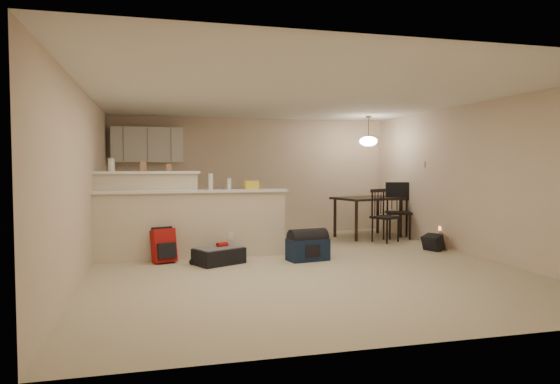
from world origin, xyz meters
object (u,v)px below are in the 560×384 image
object	(u,v)px
red_backpack	(164,246)
dining_table	(368,202)
pendant_lamp	(368,141)
black_daypack	(433,243)
dining_chair_far	(399,211)
suitcase	(219,256)
dining_chair_near	(385,216)
navy_duffel	(308,250)

from	to	relation	value
red_backpack	dining_table	bearing A→B (deg)	5.80
pendant_lamp	black_daypack	world-z (taller)	pendant_lamp
pendant_lamp	red_backpack	distance (m)	4.83
dining_chair_far	red_backpack	world-z (taller)	dining_chair_far
suitcase	black_daypack	size ratio (longest dim) A/B	2.26
dining_table	dining_chair_near	xyz separation A→B (m)	(0.05, -0.71, -0.22)
suitcase	pendant_lamp	bearing A→B (deg)	4.84
dining_table	navy_duffel	bearing A→B (deg)	-148.01
dining_table	dining_chair_far	bearing A→B (deg)	-45.92
suitcase	black_daypack	bearing A→B (deg)	-23.10
dining_chair_near	red_backpack	world-z (taller)	dining_chair_near
pendant_lamp	navy_duffel	bearing A→B (deg)	-132.68
dining_chair_near	suitcase	distance (m)	3.69
pendant_lamp	dining_chair_near	distance (m)	1.64
pendant_lamp	dining_chair_far	bearing A→B (deg)	-30.59
navy_duffel	black_daypack	distance (m)	2.40
dining_table	red_backpack	distance (m)	4.54
black_daypack	dining_table	bearing A→B (deg)	-7.62
dining_table	black_daypack	world-z (taller)	dining_table
dining_table	black_daypack	distance (m)	1.96
red_backpack	pendant_lamp	bearing A→B (deg)	5.80
dining_chair_near	dining_chair_far	distance (m)	0.62
black_daypack	dining_chair_near	bearing A→B (deg)	-2.59
suitcase	red_backpack	xyz separation A→B (m)	(-0.80, 0.31, 0.14)
pendant_lamp	dining_chair_near	bearing A→B (deg)	-85.69
black_daypack	suitcase	bearing A→B (deg)	73.48
pendant_lamp	dining_chair_far	xyz separation A→B (m)	(0.53, -0.32, -1.43)
red_backpack	navy_duffel	xyz separation A→B (m)	(2.18, -0.38, -0.08)
suitcase	black_daypack	distance (m)	3.77
pendant_lamp	dining_chair_far	world-z (taller)	pendant_lamp
dining_chair_far	black_daypack	distance (m)	1.57
pendant_lamp	dining_chair_near	size ratio (longest dim) A/B	0.60
suitcase	red_backpack	distance (m)	0.87
navy_duffel	black_daypack	bearing A→B (deg)	-2.27
dining_table	red_backpack	bearing A→B (deg)	-172.37
dining_chair_far	suitcase	size ratio (longest dim) A/B	1.59
pendant_lamp	red_backpack	size ratio (longest dim) A/B	1.22
red_backpack	black_daypack	world-z (taller)	red_backpack
dining_table	pendant_lamp	bearing A→B (deg)	164.67
suitcase	navy_duffel	distance (m)	1.38
red_backpack	black_daypack	bearing A→B (deg)	-17.95
dining_chair_near	dining_table	bearing A→B (deg)	66.52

